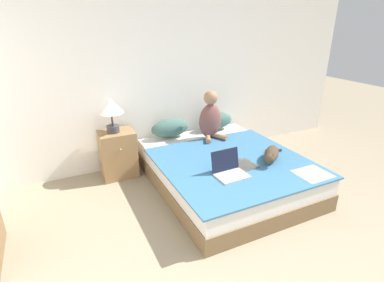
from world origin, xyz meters
The scene contains 9 objects.
wall_back centered at (0.00, 3.23, 1.27)m, with size 6.19×0.05×2.55m.
bed centered at (0.22, 2.09, 0.21)m, with size 1.74×2.12×0.43m.
pillow_near centered at (-0.16, 3.01, 0.56)m, with size 0.57×0.25×0.26m.
pillow_far centered at (0.60, 3.01, 0.56)m, with size 0.57×0.25×0.26m.
person_sitting centered at (0.35, 2.74, 0.73)m, with size 0.35×0.34×0.69m.
cat_tabby centered at (0.64, 1.73, 0.51)m, with size 0.51×0.44×0.18m.
laptop_open centered at (-0.01, 1.65, 0.48)m, with size 0.36×0.31×0.26m.
nightstand centered at (-0.95, 2.97, 0.32)m, with size 0.46×0.40×0.65m.
table_lamp centered at (-0.98, 2.96, 0.97)m, with size 0.32×0.32×0.46m.
Camera 1 is at (-1.66, -0.81, 2.03)m, focal length 28.00 mm.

